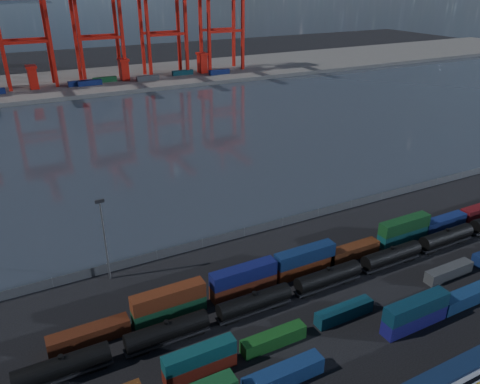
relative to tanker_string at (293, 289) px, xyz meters
name	(u,v)px	position (x,y,z in m)	size (l,w,h in m)	color
ground	(321,309)	(2.88, -4.59, -2.11)	(700.00, 700.00, 0.00)	black
harbor_water	(141,139)	(2.88, 100.41, -2.10)	(700.00, 700.00, 0.00)	#2B333E
far_quay	(83,82)	(2.88, 205.41, -1.11)	(700.00, 70.00, 2.00)	#514F4C
container_row_south	(254,383)	(-16.30, -15.16, 0.23)	(140.72, 2.51, 5.34)	#45474B
container_row_mid	(324,319)	(0.71, -8.19, -0.72)	(140.52, 2.20, 4.69)	#47494D
container_row_north	(293,266)	(4.02, 5.76, 0.16)	(142.13, 2.55, 5.44)	navy
tanker_string	(293,289)	(0.00, 0.00, 0.00)	(122.19, 2.94, 4.21)	black
waterfront_fence	(244,232)	(2.88, 23.41, -1.11)	(160.12, 0.12, 2.20)	#595B5E
yard_light_mast	(104,236)	(-27.12, 21.41, 7.19)	(1.60, 0.40, 16.60)	slate
gantry_cranes	(59,7)	(-4.62, 198.74, 36.47)	(199.20, 46.47, 62.93)	red
quay_containers	(65,85)	(-8.11, 190.87, 1.19)	(172.58, 10.99, 2.60)	navy
straddle_carriers	(80,73)	(0.38, 195.41, 5.71)	(140.00, 7.00, 11.10)	red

